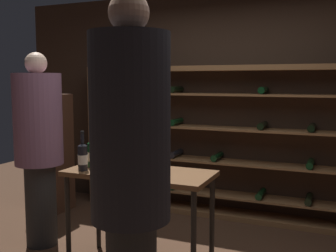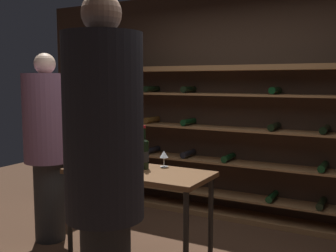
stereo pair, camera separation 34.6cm
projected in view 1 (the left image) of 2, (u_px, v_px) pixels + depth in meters
back_wall at (234, 103)px, 4.85m from camera, size 5.86×0.10×2.67m
wine_rack at (217, 143)px, 4.77m from camera, size 3.40×0.32×1.78m
tasting_table at (139, 182)px, 3.40m from camera, size 1.24×0.57×0.85m
person_guest_blue_shirt at (131, 172)px, 2.08m from camera, size 0.41×0.42×2.05m
person_guest_khaki at (39, 141)px, 3.88m from camera, size 0.46×0.46×1.88m
display_cabinet at (51, 152)px, 5.02m from camera, size 0.44×0.36×1.44m
wine_bottle_red_label at (92, 153)px, 3.53m from camera, size 0.08×0.08×0.33m
wine_bottle_black_capsule at (83, 156)px, 3.39m from camera, size 0.08×0.08×0.34m
wine_bottle_amber_reserve at (144, 154)px, 3.43m from camera, size 0.08×0.08×0.38m
wine_glass_stemmed_center at (163, 155)px, 3.53m from camera, size 0.07×0.07×0.14m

